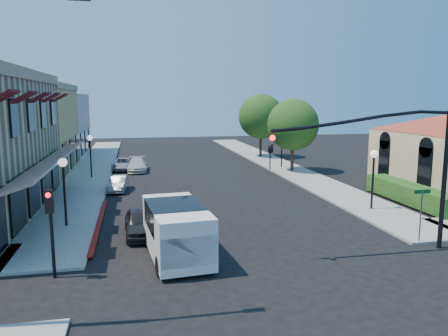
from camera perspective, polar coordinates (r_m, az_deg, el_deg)
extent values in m
plane|color=black|center=(16.73, 6.82, -13.82)|extent=(120.00, 120.00, 0.00)
cube|color=gray|center=(42.26, -16.64, -0.08)|extent=(3.50, 50.00, 0.12)
cube|color=gray|center=(44.27, 6.54, 0.64)|extent=(3.50, 50.00, 0.12)
cube|color=maroon|center=(23.58, -15.99, -7.27)|extent=(0.25, 10.00, 0.06)
cube|color=tan|center=(26.25, -24.61, 11.12)|extent=(0.50, 18.20, 0.60)
cube|color=#561416|center=(26.23, -21.70, 0.88)|extent=(1.75, 17.00, 0.67)
cube|color=#511014|center=(19.25, -26.92, 8.28)|extent=(1.02, 1.50, 0.60)
cube|color=#511014|center=(22.55, -24.67, 8.40)|extent=(1.02, 1.50, 0.60)
cube|color=#511014|center=(25.88, -23.00, 8.48)|extent=(1.02, 1.50, 0.60)
cube|color=#511014|center=(29.22, -21.71, 8.54)|extent=(1.02, 1.50, 0.60)
cube|color=#511014|center=(32.58, -20.68, 8.59)|extent=(1.02, 1.50, 0.60)
cube|color=black|center=(22.71, -25.36, -4.26)|extent=(0.12, 2.60, 2.60)
cube|color=black|center=(25.95, -23.62, -2.57)|extent=(0.12, 2.60, 2.60)
cube|color=black|center=(29.23, -22.27, -1.25)|extent=(0.12, 2.60, 2.60)
cube|color=black|center=(32.53, -21.20, -0.20)|extent=(0.12, 2.60, 2.60)
cube|color=tan|center=(42.02, -26.22, 4.46)|extent=(10.00, 12.00, 7.60)
cube|color=beige|center=(53.72, -23.03, 5.15)|extent=(10.00, 12.00, 7.00)
cube|color=black|center=(32.87, 24.74, 0.02)|extent=(0.12, 1.40, 2.80)
cube|color=black|center=(36.96, 20.17, 1.21)|extent=(0.12, 1.40, 2.80)
cube|color=#1C4213|center=(29.61, 23.06, -4.34)|extent=(1.40, 8.00, 1.10)
cylinder|color=#372016|center=(39.48, 8.89, 1.03)|extent=(0.28, 0.28, 2.10)
sphere|color=#1C4213|center=(39.17, 9.00, 5.59)|extent=(4.56, 4.56, 4.56)
cylinder|color=#372016|center=(48.88, 4.79, 2.74)|extent=(0.28, 0.28, 2.27)
sphere|color=#1C4213|center=(48.63, 4.84, 6.74)|extent=(4.94, 4.94, 4.94)
cylinder|color=black|center=(20.97, 26.83, -1.50)|extent=(0.20, 0.20, 6.00)
cylinder|color=black|center=(18.50, 17.85, 5.88)|extent=(7.80, 0.14, 0.14)
imported|color=black|center=(17.00, 6.16, 2.97)|extent=(0.20, 0.16, 1.00)
sphere|color=#FF0C0C|center=(16.80, 6.36, 3.92)|extent=(0.22, 0.22, 0.22)
cylinder|color=black|center=(17.12, -21.52, -8.53)|extent=(0.12, 0.12, 3.00)
cube|color=black|center=(16.62, -21.89, -4.07)|extent=(0.28, 0.22, 0.85)
sphere|color=#FF0C0C|center=(16.45, -22.01, -3.32)|extent=(0.18, 0.18, 0.18)
cylinder|color=#595B5E|center=(21.57, 24.30, -5.82)|extent=(0.06, 0.06, 2.50)
cube|color=#0C591E|center=(21.32, 24.50, -2.82)|extent=(0.80, 0.04, 0.18)
cylinder|color=black|center=(23.38, -20.08, -3.57)|extent=(0.12, 0.12, 3.20)
sphere|color=white|center=(23.08, -20.32, 0.68)|extent=(0.44, 0.44, 0.44)
cylinder|color=black|center=(37.09, -17.00, 1.08)|extent=(0.12, 0.12, 3.20)
sphere|color=white|center=(36.90, -17.13, 3.77)|extent=(0.44, 0.44, 0.44)
cylinder|color=black|center=(26.76, 18.84, -1.96)|extent=(0.12, 0.12, 3.20)
sphere|color=white|center=(26.50, 19.03, 1.76)|extent=(0.44, 0.44, 0.44)
cylinder|color=black|center=(41.17, 7.54, 2.16)|extent=(0.12, 0.12, 3.20)
sphere|color=white|center=(41.00, 7.59, 4.58)|extent=(0.44, 0.44, 0.44)
cube|color=white|center=(18.14, -6.22, -8.02)|extent=(2.59, 5.11, 2.02)
cube|color=white|center=(16.19, -4.76, -10.54)|extent=(2.13, 0.87, 1.12)
cube|color=black|center=(16.38, -5.08, -8.25)|extent=(1.91, 0.29, 1.01)
cube|color=black|center=(18.32, -6.45, -6.22)|extent=(2.42, 3.10, 1.01)
cylinder|color=black|center=(16.69, -8.34, -12.55)|extent=(0.35, 0.76, 0.74)
cylinder|color=black|center=(19.83, -9.86, -9.05)|extent=(0.35, 0.76, 0.74)
cylinder|color=black|center=(17.05, -1.86, -11.97)|extent=(0.35, 0.76, 0.74)
cylinder|color=black|center=(20.13, -4.41, -8.66)|extent=(0.35, 0.76, 0.74)
imported|color=black|center=(21.41, -10.81, -6.96)|extent=(1.65, 3.81, 1.28)
imported|color=#9A9E9F|center=(31.79, -13.66, -1.99)|extent=(1.51, 3.40, 1.08)
imported|color=silver|center=(40.03, -11.27, 0.41)|extent=(1.79, 4.15, 1.19)
imported|color=#A1A3A6|center=(41.04, -12.96, 0.52)|extent=(2.24, 4.21, 1.13)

